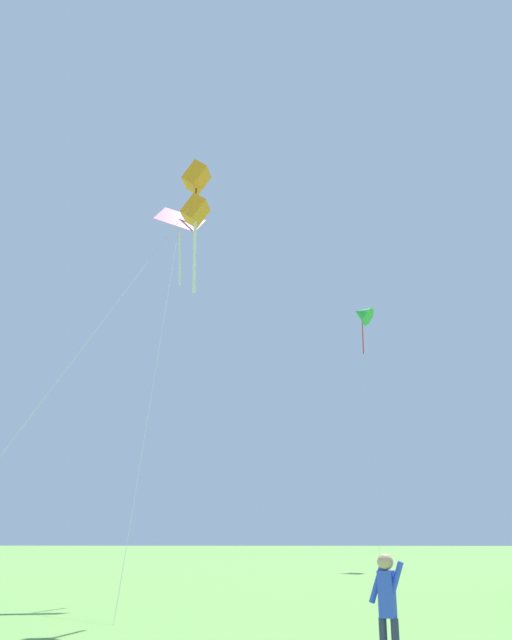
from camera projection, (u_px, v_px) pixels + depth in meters
kite_pink_low at (179, 234)px, 28.74m from camera, size 2.10×10.65×15.73m
kite_green_small at (362, 314)px, 51.91m from camera, size 2.20×8.81×19.17m
kite_orange_box at (196, 197)px, 22.32m from camera, size 3.60×10.33×13.73m
person_in_red_shirt at (387, 604)px, 9.11m from camera, size 0.50×0.29×1.61m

